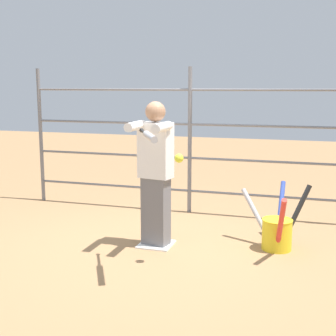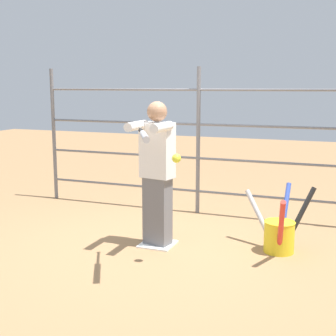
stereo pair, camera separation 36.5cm
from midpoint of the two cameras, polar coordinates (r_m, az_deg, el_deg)
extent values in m
plane|color=#9E754C|center=(5.82, -3.29, -9.38)|extent=(24.00, 24.00, 0.00)
cube|color=white|center=(5.82, -3.29, -9.29)|extent=(0.40, 0.40, 0.02)
cylinder|color=slate|center=(7.06, 1.19, 3.29)|extent=(0.06, 0.06, 2.21)
cylinder|color=slate|center=(8.15, -16.50, 3.78)|extent=(0.06, 0.06, 2.21)
cylinder|color=slate|center=(7.19, 1.17, -2.80)|extent=(5.15, 0.04, 0.04)
cylinder|color=slate|center=(7.09, 1.18, 1.23)|extent=(5.15, 0.04, 0.04)
cylinder|color=slate|center=(7.03, 1.20, 5.36)|extent=(5.15, 0.04, 0.04)
cylinder|color=slate|center=(7.01, 1.21, 9.53)|extent=(5.15, 0.04, 0.04)
cube|color=slate|center=(5.69, -3.34, -5.37)|extent=(0.34, 0.25, 0.84)
cube|color=white|center=(5.54, -3.41, 2.16)|extent=(0.42, 0.29, 0.66)
sphere|color=#9E7051|center=(5.50, -3.46, 6.87)|extent=(0.24, 0.24, 0.24)
cylinder|color=white|center=(5.20, -2.72, 4.98)|extent=(0.10, 0.47, 0.10)
cylinder|color=white|center=(5.39, -5.92, 5.12)|extent=(0.10, 0.47, 0.10)
sphere|color=black|center=(5.08, -5.32, 4.60)|extent=(0.05, 0.05, 0.05)
cylinder|color=black|center=(4.90, -5.12, 4.40)|extent=(0.19, 0.32, 0.03)
cylinder|color=#B2B2B7|center=(4.47, -4.56, 3.82)|extent=(0.31, 0.49, 0.07)
sphere|color=yellow|center=(4.89, -0.79, 1.19)|extent=(0.10, 0.10, 0.10)
cylinder|color=yellow|center=(5.72, 11.35, -7.98)|extent=(0.35, 0.35, 0.37)
torus|color=yellow|center=(5.67, 11.41, -6.22)|extent=(0.36, 0.36, 0.01)
cylinder|color=#B2B2B7|center=(5.89, 9.07, -5.83)|extent=(0.48, 0.37, 0.63)
cylinder|color=black|center=(5.82, 13.56, -5.63)|extent=(0.37, 0.33, 0.73)
cylinder|color=red|center=(5.37, 11.66, -6.89)|extent=(0.15, 0.53, 0.73)
cylinder|color=#334CB2|center=(5.99, 11.84, -5.28)|extent=(0.07, 0.59, 0.70)
camera|label=1|loc=(0.18, -91.98, -0.35)|focal=50.00mm
camera|label=2|loc=(0.18, 88.02, 0.35)|focal=50.00mm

